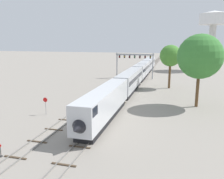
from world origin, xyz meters
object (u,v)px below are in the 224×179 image
Objects in this scene: signal_gantry at (135,59)px; trackside_tree_left at (171,56)px; stop_sign at (45,104)px; passenger_train at (137,74)px; trackside_tree_mid at (200,57)px; water_tower at (213,22)px; switch_stand at (1,152)px.

trackside_tree_left is at bearing -49.90° from signal_gantry.
trackside_tree_left is (18.95, 27.41, 6.28)m from stop_sign.
signal_gantry reaches higher than passenger_train.
trackside_tree_left is at bearing 108.21° from trackside_tree_mid.
stop_sign is at bearing -115.97° from water_tower.
passenger_train is 33.45m from stop_sign.
trackside_tree_left is at bearing -109.57° from water_tower.
stop_sign is 0.22× the size of trackside_tree_mid.
trackside_tree_mid is (16.48, -29.37, 3.10)m from signal_gantry.
switch_stand is 0.11× the size of trackside_tree_mid.
signal_gantry is 33.82m from trackside_tree_mid.
stop_sign is (-34.06, -69.91, -17.00)m from water_tower.
water_tower is 91.27m from switch_stand.
switch_stand is 0.51× the size of stop_sign.
water_tower is at bearing 64.03° from stop_sign.
switch_stand is (-31.16, -83.80, -18.35)m from water_tower.
water_tower is 60.18m from trackside_tree_mid.
passenger_train is at bearing 81.19° from switch_stand.
passenger_train is 9.71m from signal_gantry.
stop_sign is at bearing -107.40° from passenger_train.
water_tower is at bearing 69.60° from switch_stand.
signal_gantry is at bearing 119.30° from trackside_tree_mid.
stop_sign is at bearing 101.80° from switch_stand.
trackside_tree_left reaches higher than stop_sign.
trackside_tree_mid is at bearing 25.09° from stop_sign.
signal_gantry is 41.65m from stop_sign.
trackside_tree_left is at bearing -26.69° from passenger_train.
passenger_train is 25.85m from trackside_tree_mid.
signal_gantry is at bearing 130.10° from trackside_tree_left.
trackside_tree_mid is (-9.82, -58.57, -9.73)m from water_tower.
passenger_train is 47.83m from water_tower.
passenger_train is at bearing 124.68° from trackside_tree_mid.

